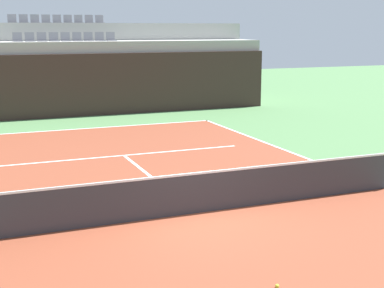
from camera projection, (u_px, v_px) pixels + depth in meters
The scene contains 12 objects.
ground_plane at pixel (197, 213), 12.93m from camera, with size 80.00×80.00×0.00m, color #477042.
court_surface at pixel (197, 213), 12.92m from camera, with size 11.00×24.00×0.01m, color brown.
baseline_far at pixel (89, 128), 23.77m from camera, with size 11.00×0.10×0.00m, color white.
service_line_far at pixel (124, 155), 18.73m from camera, with size 8.26×0.10×0.00m, color white.
centre_service_line at pixel (154, 179), 15.83m from camera, with size 0.10×6.40×0.00m, color white.
back_wall at pixel (73, 86), 26.68m from camera, with size 20.29×0.30×2.99m, color #33231E.
stands_tier_lower at pixel (68, 77), 27.85m from camera, with size 20.29×2.40×3.55m, color #9E9E99.
stands_tier_upper at pixel (60, 65), 29.94m from camera, with size 20.29×2.40×4.44m, color #9E9E99.
seating_row_lower at pixel (66, 39), 27.55m from camera, with size 5.00×0.44×0.44m.
seating_row_upper at pixel (57, 21), 29.55m from camera, with size 5.00×0.44×0.44m.
tennis_net at pixel (197, 192), 12.82m from camera, with size 11.08×0.08×1.07m.
tennis_ball_0 at pixel (277, 286), 9.20m from camera, with size 0.07×0.07×0.07m, color #CCE033.
Camera 1 is at (-4.72, -11.38, 4.21)m, focal length 52.31 mm.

